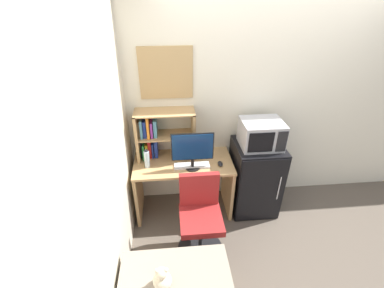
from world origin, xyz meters
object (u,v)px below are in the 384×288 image
object	(u,v)px
hutch_bookshelf	(157,133)
wall_corkboard	(166,73)
mini_fridge	(255,177)
desk_chair	(200,220)
teddy_bear	(162,279)
keyboard	(192,166)
water_bottle	(147,159)
microwave	(261,134)
monitor	(192,149)
computer_mouse	(220,164)

from	to	relation	value
hutch_bookshelf	wall_corkboard	world-z (taller)	wall_corkboard
wall_corkboard	hutch_bookshelf	bearing A→B (deg)	-139.12
mini_fridge	desk_chair	size ratio (longest dim) A/B	1.02
mini_fridge	teddy_bear	world-z (taller)	mini_fridge
keyboard	water_bottle	distance (m)	0.50
hutch_bookshelf	wall_corkboard	distance (m)	0.68
mini_fridge	wall_corkboard	xyz separation A→B (m)	(-1.02, 0.29, 1.23)
mini_fridge	microwave	distance (m)	0.61
water_bottle	microwave	size ratio (longest dim) A/B	0.49
monitor	wall_corkboard	distance (m)	0.85
monitor	microwave	size ratio (longest dim) A/B	1.02
mini_fridge	desk_chair	distance (m)	0.95
monitor	teddy_bear	bearing A→B (deg)	-105.59
desk_chair	hutch_bookshelf	bearing A→B (deg)	118.84
monitor	desk_chair	distance (m)	0.75
hutch_bookshelf	keyboard	xyz separation A→B (m)	(0.38, -0.26, -0.29)
teddy_bear	wall_corkboard	xyz separation A→B (m)	(0.09, 1.60, 1.08)
hutch_bookshelf	desk_chair	world-z (taller)	hutch_bookshelf
water_bottle	microwave	bearing A→B (deg)	2.34
mini_fridge	teddy_bear	distance (m)	1.73
keyboard	wall_corkboard	size ratio (longest dim) A/B	0.70
wall_corkboard	keyboard	bearing A→B (deg)	-57.44
computer_mouse	keyboard	bearing A→B (deg)	-179.96
keyboard	microwave	bearing A→B (deg)	6.68
keyboard	monitor	bearing A→B (deg)	-77.51
wall_corkboard	microwave	bearing A→B (deg)	-15.58
monitor	wall_corkboard	world-z (taller)	wall_corkboard
wall_corkboard	desk_chair	bearing A→B (deg)	-72.12
keyboard	mini_fridge	distance (m)	0.84
water_bottle	teddy_bear	size ratio (longest dim) A/B	1.03
hutch_bookshelf	keyboard	world-z (taller)	hutch_bookshelf
water_bottle	wall_corkboard	bearing A→B (deg)	53.10
keyboard	teddy_bear	world-z (taller)	keyboard
hutch_bookshelf	teddy_bear	distance (m)	1.54
computer_mouse	microwave	bearing A→B (deg)	11.23
desk_chair	teddy_bear	xyz separation A→B (m)	(-0.37, -0.73, 0.20)
hutch_bookshelf	computer_mouse	size ratio (longest dim) A/B	6.18
desk_chair	microwave	bearing A→B (deg)	38.36
monitor	computer_mouse	size ratio (longest dim) A/B	4.24
teddy_bear	computer_mouse	bearing A→B (deg)	61.89
keyboard	desk_chair	size ratio (longest dim) A/B	0.44
mini_fridge	microwave	bearing A→B (deg)	89.88
water_bottle	desk_chair	size ratio (longest dim) A/B	0.25
computer_mouse	mini_fridge	xyz separation A→B (m)	(0.46, 0.09, -0.29)
water_bottle	microwave	distance (m)	1.30
microwave	wall_corkboard	world-z (taller)	wall_corkboard
keyboard	microwave	size ratio (longest dim) A/B	0.88
monitor	keyboard	bearing A→B (deg)	102.49
keyboard	hutch_bookshelf	bearing A→B (deg)	145.26
water_bottle	wall_corkboard	world-z (taller)	wall_corkboard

